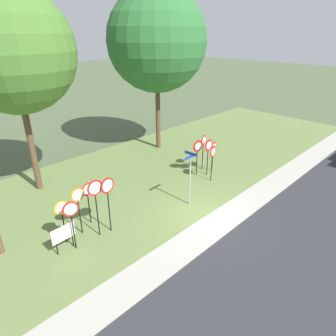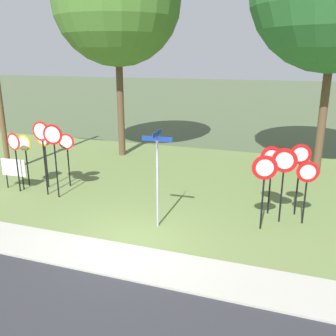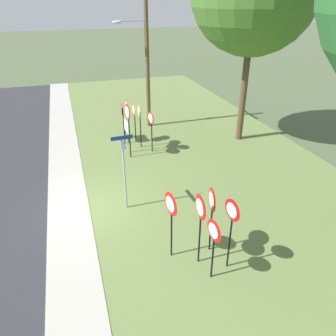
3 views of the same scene
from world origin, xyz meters
The scene contains 17 objects.
ground_plane centered at (0.00, 0.00, 0.00)m, with size 160.00×160.00×0.00m, color #4C5B3D.
sidewalk_strip centered at (0.00, -0.80, 0.03)m, with size 44.00×1.60×0.06m, color #ADAA9E.
grass_median centered at (0.00, 6.00, 0.02)m, with size 44.00×12.00×0.04m, color olive.
stop_sign_near_left centered at (-4.69, 2.62, 2.17)m, with size 0.76×0.10×2.91m.
stop_sign_near_right centered at (-6.06, 3.22, 1.61)m, with size 0.67×0.09×2.19m.
stop_sign_far_left centered at (-5.97, 2.56, 1.78)m, with size 0.69×0.16×2.40m.
stop_sign_far_center centered at (-5.19, 3.34, 1.81)m, with size 0.69×0.09×2.45m.
stop_sign_far_right centered at (-4.43, 3.77, 1.65)m, with size 0.65×0.15×2.24m.
stop_sign_center_tall centered at (-4.11, 2.52, 2.12)m, with size 0.76×0.13×2.85m.
yield_sign_near_left centered at (4.04, 3.02, 1.91)m, with size 0.79×0.10×2.49m.
yield_sign_near_right centered at (4.52, 3.80, 1.89)m, with size 0.69×0.14×2.49m.
yield_sign_far_left centered at (4.77, 3.14, 1.60)m, with size 0.69×0.13×2.11m.
yield_sign_far_right centered at (3.52, 2.28, 1.83)m, with size 0.76×0.18×2.40m.
yield_sign_center centered at (3.64, 3.58, 1.82)m, with size 0.78×0.15×2.39m.
street_name_post centered at (0.39, 1.45, 1.87)m, with size 0.96×0.82×3.09m.
utility_pole centered at (-8.39, 4.53, 4.75)m, with size 2.10×2.08×8.74m.
notice_board centered at (-6.36, 2.78, 0.87)m, with size 1.10×0.10×1.25m.
Camera 3 is at (11.20, -0.22, 7.57)m, focal length 34.76 mm.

